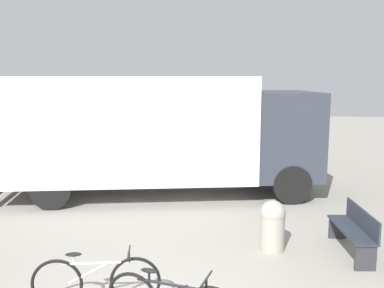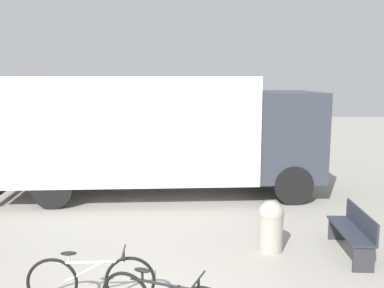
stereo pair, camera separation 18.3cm
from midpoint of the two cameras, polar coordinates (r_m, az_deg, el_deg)
delivery_truck at (r=11.26m, az=-5.27°, el=1.94°), size 8.50×3.92×3.12m
park_bench at (r=8.18m, az=20.28°, el=-10.59°), size 0.52×1.54×0.81m
bicycle_near at (r=6.23m, az=-13.54°, el=-17.33°), size 1.73×0.46×0.78m
bollard_near_bench at (r=7.92m, az=10.03°, el=-10.44°), size 0.46×0.46×0.92m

